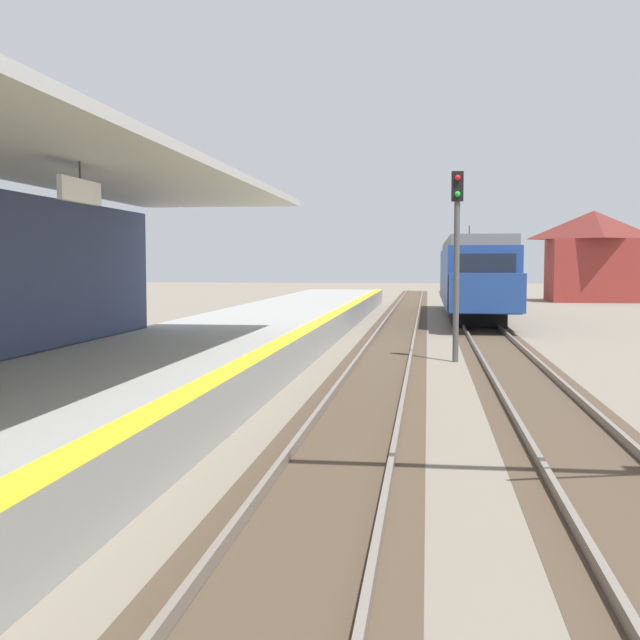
% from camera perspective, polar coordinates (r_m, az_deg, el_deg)
% --- Properties ---
extents(station_platform, '(5.00, 80.00, 0.91)m').
position_cam_1_polar(station_platform, '(16.06, -12.75, -4.15)').
color(station_platform, '#999993').
rests_on(station_platform, ground).
extents(track_pair_nearest_platform, '(2.34, 120.00, 0.16)m').
position_cam_1_polar(track_pair_nearest_platform, '(19.11, 4.08, -3.97)').
color(track_pair_nearest_platform, '#4C3D2D').
rests_on(track_pair_nearest_platform, ground).
extents(track_pair_middle, '(2.34, 120.00, 0.16)m').
position_cam_1_polar(track_pair_middle, '(19.21, 14.28, -4.04)').
color(track_pair_middle, '#4C3D2D').
rests_on(track_pair_middle, ground).
extents(approaching_train, '(2.93, 19.60, 4.76)m').
position_cam_1_polar(approaching_train, '(40.39, 10.85, 3.24)').
color(approaching_train, navy).
rests_on(approaching_train, ground).
extents(rail_signal_post, '(0.32, 0.34, 5.20)m').
position_cam_1_polar(rail_signal_post, '(22.21, 9.72, 5.24)').
color(rail_signal_post, '#4C4C4C').
rests_on(rail_signal_post, ground).
extents(distant_trackside_house, '(6.60, 5.28, 6.40)m').
position_cam_1_polar(distant_trackside_house, '(59.74, 18.88, 4.45)').
color(distant_trackside_house, maroon).
rests_on(distant_trackside_house, ground).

